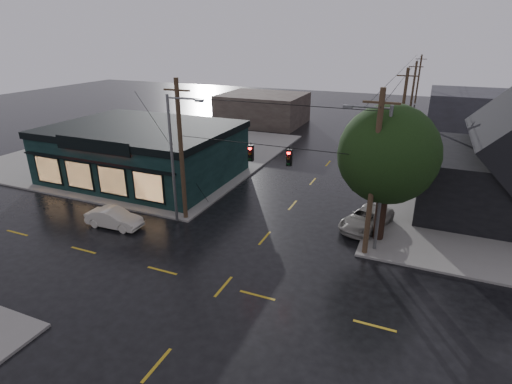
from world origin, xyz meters
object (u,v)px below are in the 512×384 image
at_px(corner_tree, 388,155).
at_px(utility_pole_nw, 186,219).
at_px(utility_pole_ne, 364,254).
at_px(suv_silver, 366,219).
at_px(sedan_cream, 114,218).

height_order(corner_tree, utility_pole_nw, corner_tree).
xyz_separation_m(utility_pole_ne, suv_silver, (-0.50, 3.74, 0.68)).
bearing_deg(sedan_cream, suv_silver, -70.07).
distance_m(utility_pole_ne, sedan_cream, 17.21).
height_order(utility_pole_ne, suv_silver, utility_pole_ne).
xyz_separation_m(utility_pole_nw, sedan_cream, (-3.92, -3.09, 0.68)).
bearing_deg(suv_silver, utility_pole_nw, -145.03).
relative_size(utility_pole_nw, sedan_cream, 2.47).
relative_size(utility_pole_nw, utility_pole_ne, 1.00).
height_order(utility_pole_nw, suv_silver, utility_pole_nw).
bearing_deg(utility_pole_ne, corner_tree, 77.52).
distance_m(utility_pole_nw, sedan_cream, 5.04).
bearing_deg(utility_pole_nw, sedan_cream, -141.71).
bearing_deg(utility_pole_ne, sedan_cream, -169.64).
bearing_deg(corner_tree, sedan_cream, -162.92).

